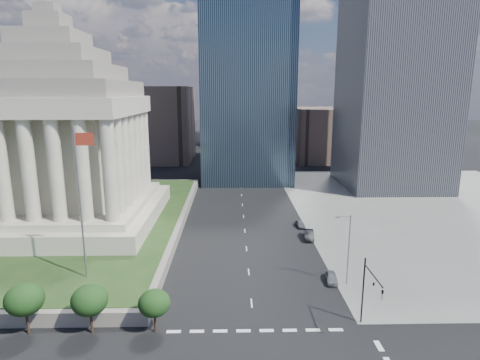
{
  "coord_description": "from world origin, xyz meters",
  "views": [
    {
      "loc": [
        -2.38,
        -26.11,
        26.18
      ],
      "look_at": [
        -1.41,
        22.7,
        15.39
      ],
      "focal_mm": 30.0,
      "sensor_mm": 36.0,
      "label": 1
    }
  ],
  "objects_px": {
    "flagpole": "(81,196)",
    "traffic_signal_ne": "(369,288)",
    "street_lamp_north": "(348,245)",
    "parked_sedan_far": "(300,224)",
    "war_memorial": "(58,119)",
    "parked_sedan_near": "(331,277)",
    "parked_sedan_mid": "(309,235)"
  },
  "relations": [
    {
      "from": "street_lamp_north",
      "to": "parked_sedan_far",
      "type": "height_order",
      "value": "street_lamp_north"
    },
    {
      "from": "war_memorial",
      "to": "parked_sedan_mid",
      "type": "relative_size",
      "value": 8.23
    },
    {
      "from": "parked_sedan_mid",
      "to": "traffic_signal_ne",
      "type": "bearing_deg",
      "value": -81.28
    },
    {
      "from": "parked_sedan_near",
      "to": "flagpole",
      "type": "bearing_deg",
      "value": -170.35
    },
    {
      "from": "flagpole",
      "to": "traffic_signal_ne",
      "type": "distance_m",
      "value": 36.69
    },
    {
      "from": "war_memorial",
      "to": "street_lamp_north",
      "type": "height_order",
      "value": "war_memorial"
    },
    {
      "from": "flagpole",
      "to": "traffic_signal_ne",
      "type": "bearing_deg",
      "value": -16.71
    },
    {
      "from": "street_lamp_north",
      "to": "parked_sedan_mid",
      "type": "distance_m",
      "value": 18.23
    },
    {
      "from": "parked_sedan_mid",
      "to": "parked_sedan_far",
      "type": "xyz_separation_m",
      "value": [
        -0.5,
        6.59,
        -0.16
      ]
    },
    {
      "from": "war_memorial",
      "to": "flagpole",
      "type": "relative_size",
      "value": 1.95
    },
    {
      "from": "war_memorial",
      "to": "parked_sedan_near",
      "type": "distance_m",
      "value": 54.79
    },
    {
      "from": "parked_sedan_near",
      "to": "parked_sedan_far",
      "type": "xyz_separation_m",
      "value": [
        -0.5,
        23.45,
        -0.04
      ]
    },
    {
      "from": "war_memorial",
      "to": "street_lamp_north",
      "type": "distance_m",
      "value": 54.92
    },
    {
      "from": "parked_sedan_near",
      "to": "parked_sedan_mid",
      "type": "distance_m",
      "value": 16.86
    },
    {
      "from": "war_memorial",
      "to": "traffic_signal_ne",
      "type": "distance_m",
      "value": 60.0
    },
    {
      "from": "traffic_signal_ne",
      "to": "street_lamp_north",
      "type": "distance_m",
      "value": 11.34
    },
    {
      "from": "street_lamp_north",
      "to": "parked_sedan_mid",
      "type": "relative_size",
      "value": 2.11
    },
    {
      "from": "flagpole",
      "to": "parked_sedan_mid",
      "type": "xyz_separation_m",
      "value": [
        33.33,
        18.47,
        -12.33
      ]
    },
    {
      "from": "war_memorial",
      "to": "flagpole",
      "type": "height_order",
      "value": "war_memorial"
    },
    {
      "from": "parked_sedan_near",
      "to": "parked_sedan_mid",
      "type": "bearing_deg",
      "value": 96.88
    },
    {
      "from": "flagpole",
      "to": "street_lamp_north",
      "type": "bearing_deg",
      "value": 1.63
    },
    {
      "from": "war_memorial",
      "to": "parked_sedan_mid",
      "type": "distance_m",
      "value": 50.26
    },
    {
      "from": "street_lamp_north",
      "to": "parked_sedan_near",
      "type": "height_order",
      "value": "street_lamp_north"
    },
    {
      "from": "war_memorial",
      "to": "street_lamp_north",
      "type": "bearing_deg",
      "value": -25.92
    },
    {
      "from": "flagpole",
      "to": "parked_sedan_far",
      "type": "height_order",
      "value": "flagpole"
    },
    {
      "from": "flagpole",
      "to": "parked_sedan_near",
      "type": "xyz_separation_m",
      "value": [
        33.33,
        1.61,
        -12.45
      ]
    },
    {
      "from": "war_memorial",
      "to": "parked_sedan_mid",
      "type": "height_order",
      "value": "war_memorial"
    },
    {
      "from": "war_memorial",
      "to": "parked_sedan_near",
      "type": "height_order",
      "value": "war_memorial"
    },
    {
      "from": "traffic_signal_ne",
      "to": "flagpole",
      "type": "bearing_deg",
      "value": 163.29
    },
    {
      "from": "war_memorial",
      "to": "flagpole",
      "type": "bearing_deg",
      "value": -63.11
    },
    {
      "from": "war_memorial",
      "to": "flagpole",
      "type": "xyz_separation_m",
      "value": [
        12.17,
        -24.0,
        -8.29
      ]
    },
    {
      "from": "traffic_signal_ne",
      "to": "parked_sedan_far",
      "type": "xyz_separation_m",
      "value": [
        -1.5,
        35.37,
        -4.63
      ]
    }
  ]
}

